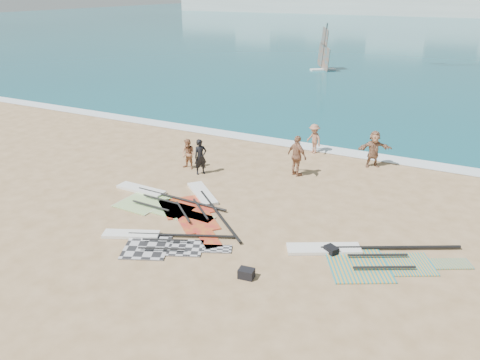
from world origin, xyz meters
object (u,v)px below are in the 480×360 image
at_px(rig_green, 154,199).
at_px(beachgoer_back, 297,156).
at_px(person_wetsuit, 200,157).
at_px(beachgoer_mid, 314,139).
at_px(rig_red, 199,206).
at_px(gear_bag_far, 331,250).
at_px(beachgoer_right, 374,149).
at_px(gear_bag_near, 246,273).
at_px(beachgoer_left, 188,154).
at_px(rig_orange, 362,257).
at_px(rig_grey, 154,241).

bearing_deg(rig_green, beachgoer_back, 53.39).
xyz_separation_m(person_wetsuit, beachgoer_mid, (3.84, 5.51, -0.06)).
xyz_separation_m(rig_red, gear_bag_far, (5.95, -1.00, 0.09)).
height_order(rig_green, beachgoer_right, beachgoer_right).
relative_size(rig_red, gear_bag_far, 10.97).
distance_m(rig_green, gear_bag_far, 8.11).
xyz_separation_m(beachgoer_back, beachgoer_right, (2.98, 2.95, -0.06)).
bearing_deg(beachgoer_back, rig_green, 75.49).
height_order(gear_bag_near, beachgoer_left, beachgoer_left).
relative_size(rig_orange, gear_bag_far, 13.12).
bearing_deg(person_wetsuit, rig_orange, -77.55).
bearing_deg(beachgoer_left, gear_bag_near, -42.60).
xyz_separation_m(gear_bag_far, beachgoer_back, (-3.68, 6.21, 0.86)).
bearing_deg(rig_grey, rig_green, 103.20).
distance_m(rig_green, beachgoer_left, 3.99).
distance_m(rig_orange, person_wetsuit, 9.83).
distance_m(beachgoer_mid, beachgoer_right, 3.43).
distance_m(rig_grey, beachgoer_mid, 12.13).
bearing_deg(rig_green, rig_red, 9.29).
xyz_separation_m(rig_orange, beachgoer_mid, (-5.08, 9.56, 0.76)).
distance_m(rig_green, beachgoer_back, 7.08).
bearing_deg(gear_bag_far, person_wetsuit, 151.59).
height_order(gear_bag_near, beachgoer_back, beachgoer_back).
bearing_deg(rig_grey, gear_bag_far, -3.64).
bearing_deg(gear_bag_near, rig_grey, 173.75).
bearing_deg(gear_bag_near, beachgoer_right, 83.99).
relative_size(person_wetsuit, beachgoer_back, 0.87).
height_order(beachgoer_left, beachgoer_right, beachgoer_right).
bearing_deg(gear_bag_near, beachgoer_mid, 99.74).
bearing_deg(person_wetsuit, beachgoer_back, -28.56).
bearing_deg(beachgoer_back, gear_bag_far, 144.88).
height_order(gear_bag_near, person_wetsuit, person_wetsuit).
relative_size(rig_red, beachgoer_left, 3.27).
relative_size(beachgoer_mid, beachgoer_back, 0.81).
bearing_deg(beachgoer_back, gear_bag_near, 125.38).
relative_size(rig_grey, beachgoer_right, 2.62).
height_order(rig_orange, rig_red, rig_orange).
relative_size(rig_orange, beachgoer_left, 3.92).
height_order(rig_green, gear_bag_near, gear_bag_near).
bearing_deg(rig_red, beachgoer_left, 169.83).
relative_size(rig_green, person_wetsuit, 3.24).
distance_m(person_wetsuit, beachgoer_right, 8.71).
relative_size(rig_green, beachgoer_right, 3.02).
relative_size(rig_grey, gear_bag_near, 10.20).
relative_size(rig_green, rig_orange, 0.94).
bearing_deg(beachgoer_back, beachgoer_mid, -59.61).
relative_size(rig_red, beachgoer_mid, 3.08).
distance_m(gear_bag_near, beachgoer_left, 9.97).
xyz_separation_m(rig_orange, gear_bag_far, (-1.01, -0.23, 0.09)).
bearing_deg(rig_orange, rig_green, 148.39).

